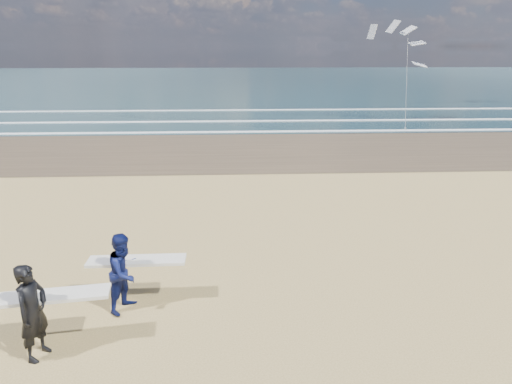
{
  "coord_description": "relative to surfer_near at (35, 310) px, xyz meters",
  "views": [
    {
      "loc": [
        2.63,
        -8.24,
        5.64
      ],
      "look_at": [
        3.31,
        6.0,
        1.08
      ],
      "focal_mm": 32.0,
      "sensor_mm": 36.0,
      "label": 1
    }
  ],
  "objects": [
    {
      "name": "ocean",
      "position": [
        21.12,
        72.67,
        -0.96
      ],
      "size": [
        220.0,
        100.0,
        0.02
      ],
      "primitive_type": "cube",
      "color": "#193339",
      "rests_on": "ground"
    },
    {
      "name": "surfer_far",
      "position": [
        1.3,
        1.6,
        -0.06
      ],
      "size": [
        2.21,
        1.17,
        1.8
      ],
      "color": "#0D1449",
      "rests_on": "ground"
    },
    {
      "name": "surfer_near",
      "position": [
        0.0,
        0.0,
        0.0
      ],
      "size": [
        2.25,
        1.15,
        1.91
      ],
      "color": "black",
      "rests_on": "ground"
    },
    {
      "name": "foam_breakers",
      "position": [
        21.12,
        28.77,
        -0.92
      ],
      "size": [
        220.0,
        11.7,
        0.05
      ],
      "color": "white",
      "rests_on": "ground"
    },
    {
      "name": "kite_1",
      "position": [
        16.58,
        26.79,
        3.32
      ],
      "size": [
        5.43,
        4.7,
        7.86
      ],
      "color": "slate",
      "rests_on": "ground"
    }
  ]
}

